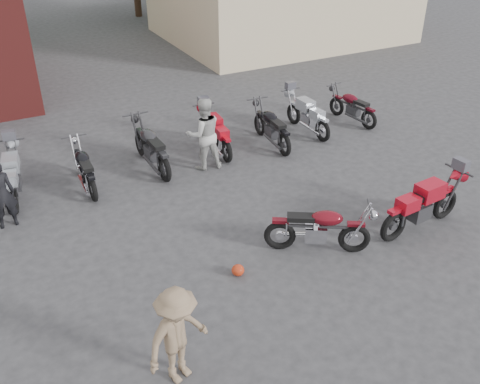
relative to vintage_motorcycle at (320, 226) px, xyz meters
name	(u,v)px	position (x,y,z in m)	size (l,w,h in m)	color
ground	(305,265)	(-0.48, -0.27, -0.58)	(90.00, 90.00, 0.00)	#2F2F32
vintage_motorcycle	(320,226)	(0.00, 0.00, 0.00)	(1.99, 0.66, 1.15)	#5D0B14
sportbike	(424,203)	(2.32, -0.34, 0.04)	(2.14, 0.71, 1.24)	#A90E1E
helmet	(238,270)	(-1.75, 0.05, -0.47)	(0.24, 0.24, 0.22)	#AC2D12
person_dark	(1,194)	(-5.29, 3.75, 0.20)	(0.57, 0.37, 1.55)	black
person_light	(204,134)	(-0.52, 4.25, 0.34)	(0.89, 0.70, 1.84)	#B5B5B1
person_tan	(178,336)	(-3.57, -1.63, 0.23)	(1.05, 0.60, 1.62)	#81694F
row_bike_1	(13,174)	(-4.95, 4.95, 0.00)	(1.99, 0.66, 1.16)	#979DA5
row_bike_2	(84,166)	(-3.41, 4.65, -0.03)	(1.88, 0.62, 1.09)	black
row_bike_3	(151,145)	(-1.70, 4.86, 0.05)	(2.15, 0.71, 1.25)	#242427
row_bike_4	(216,131)	(0.15, 5.01, -0.01)	(1.95, 0.64, 1.13)	red
row_bike_5	(271,125)	(1.66, 4.65, 0.00)	(2.00, 0.66, 1.16)	black
row_bike_6	(307,113)	(3.00, 4.91, -0.01)	(1.96, 0.65, 1.14)	#9A9FA8
row_bike_7	(352,105)	(4.61, 4.92, -0.05)	(1.82, 0.60, 1.06)	#4A0914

